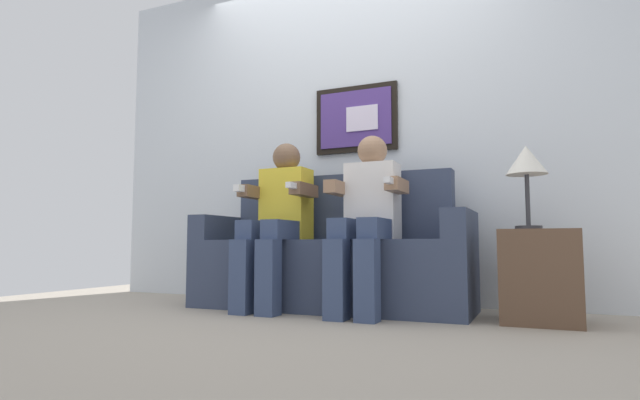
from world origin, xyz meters
TOP-DOWN VIEW (x-y plane):
  - ground_plane at (0.00, 0.00)m, footprint 5.49×5.49m
  - back_wall_assembly at (0.00, 0.76)m, footprint 4.22×0.10m
  - couch at (0.00, 0.33)m, footprint 1.82×0.58m
  - person_on_left at (-0.31, 0.16)m, footprint 0.46×0.56m
  - person_on_right at (0.31, 0.16)m, footprint 0.46×0.56m
  - side_table_right at (1.26, 0.22)m, footprint 0.40×0.40m
  - table_lamp at (1.22, 0.19)m, footprint 0.22×0.22m

SIDE VIEW (x-z plane):
  - ground_plane at x=0.00m, z-range 0.00..0.00m
  - side_table_right at x=1.26m, z-range 0.00..0.50m
  - couch at x=0.00m, z-range -0.14..0.76m
  - person_on_right at x=0.31m, z-range 0.05..1.16m
  - person_on_left at x=-0.31m, z-range 0.05..1.16m
  - table_lamp at x=1.22m, z-range 0.63..1.09m
  - back_wall_assembly at x=0.00m, z-range 0.00..2.60m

